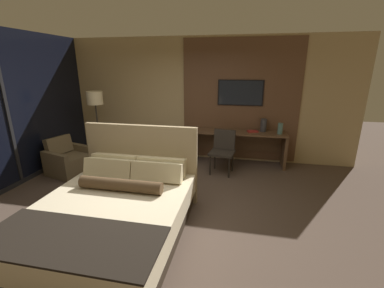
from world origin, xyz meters
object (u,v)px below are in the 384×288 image
object	(u,v)px
floor_lamp	(95,104)
book	(253,131)
tv	(240,93)
armchair_by_window	(69,161)
desk_chair	(223,148)
bed	(114,211)
vase_tall	(280,129)
desk	(238,141)
vase_short	(264,125)

from	to	relation	value
floor_lamp	book	size ratio (longest dim) A/B	6.43
tv	armchair_by_window	size ratio (longest dim) A/B	1.10
desk_chair	book	xyz separation A→B (m)	(0.59, 0.54, 0.25)
bed	floor_lamp	distance (m)	3.03
book	vase_tall	bearing A→B (deg)	-7.62
floor_lamp	tv	bearing A→B (deg)	14.56
armchair_by_window	desk_chair	bearing A→B (deg)	-61.57
tv	floor_lamp	distance (m)	3.20
desk	desk_chair	xyz separation A→B (m)	(-0.28, -0.56, 0.00)
bed	desk_chair	xyz separation A→B (m)	(1.22, 2.40, 0.21)
vase_tall	book	world-z (taller)	vase_tall
tv	vase_tall	world-z (taller)	tv
desk_chair	vase_short	world-z (taller)	vase_short
tv	desk	bearing A→B (deg)	-90.00
book	desk_chair	bearing A→B (deg)	-137.58
desk_chair	desk	bearing A→B (deg)	71.29
desk_chair	vase_short	xyz separation A→B (m)	(0.82, 0.63, 0.37)
bed	book	world-z (taller)	bed
vase_tall	vase_short	world-z (taller)	vase_short
bed	vase_short	xyz separation A→B (m)	(2.05, 3.02, 0.58)
desk	armchair_by_window	world-z (taller)	desk
desk_chair	armchair_by_window	size ratio (longest dim) A/B	0.98
tv	armchair_by_window	xyz separation A→B (m)	(-3.42, -1.47, -1.33)
desk_chair	floor_lamp	distance (m)	2.93
desk	floor_lamp	world-z (taller)	floor_lamp
vase_tall	book	bearing A→B (deg)	172.38
armchair_by_window	vase_tall	size ratio (longest dim) A/B	3.82
bed	desk	distance (m)	3.32
armchair_by_window	vase_tall	world-z (taller)	vase_tall
desk	armchair_by_window	xyz separation A→B (m)	(-3.42, -1.26, -0.27)
vase_tall	bed	bearing A→B (deg)	-129.76
tv	vase_short	world-z (taller)	tv
tv	desk_chair	size ratio (longest dim) A/B	1.12
floor_lamp	vase_short	distance (m)	3.72
armchair_by_window	floor_lamp	size ratio (longest dim) A/B	0.56
desk_chair	armchair_by_window	xyz separation A→B (m)	(-3.14, -0.71, -0.27)
floor_lamp	vase_short	world-z (taller)	floor_lamp
desk_chair	book	world-z (taller)	desk_chair
bed	desk_chair	bearing A→B (deg)	62.95
tv	vase_tall	size ratio (longest dim) A/B	4.19
vase_tall	book	size ratio (longest dim) A/B	0.94
tv	vase_short	distance (m)	0.88
armchair_by_window	book	xyz separation A→B (m)	(3.74, 1.25, 0.52)
vase_tall	desk	bearing A→B (deg)	174.24
desk	vase_short	world-z (taller)	vase_short
desk_chair	vase_tall	xyz separation A→B (m)	(1.16, 0.47, 0.35)
bed	book	size ratio (longest dim) A/B	8.94
desk_chair	floor_lamp	xyz separation A→B (m)	(-2.81, -0.04, 0.84)
desk	floor_lamp	xyz separation A→B (m)	(-3.09, -0.59, 0.84)
armchair_by_window	vase_tall	distance (m)	4.50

